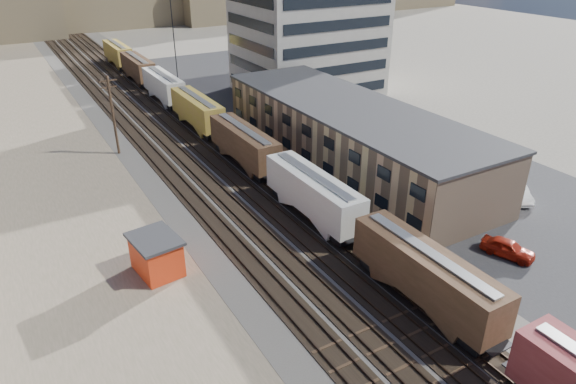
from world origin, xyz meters
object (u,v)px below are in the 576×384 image
freight_train (219,125)px  maintenance_shed (156,255)px  parked_car_white (517,192)px  parked_car_red (508,248)px  parked_car_blue (326,121)px  utility_pole_north (113,114)px

freight_train → maintenance_shed: bearing=-123.6°
freight_train → parked_car_white: freight_train is taller
parked_car_white → freight_train: bearing=153.8°
parked_car_red → parked_car_blue: bearing=61.3°
parked_car_white → maintenance_shed: bearing=-160.3°
parked_car_blue → freight_train: bearing=133.7°
maintenance_shed → parked_car_blue: 39.91m
utility_pole_north → parked_car_white: 47.57m
parked_car_white → parked_car_blue: bearing=127.6°
maintenance_shed → parked_car_white: (36.57, -6.31, -0.87)m
utility_pole_north → parked_car_blue: (28.78, -4.34, -4.63)m
parked_car_red → parked_car_blue: 36.72m
freight_train → parked_car_white: bearing=-55.6°
parked_car_blue → parked_car_red: bearing=-142.9°
utility_pole_north → parked_car_red: utility_pole_north is taller
freight_train → utility_pole_north: (-12.30, 3.73, 2.50)m
utility_pole_north → parked_car_red: bearing=-60.2°
freight_train → parked_car_blue: bearing=-2.1°
utility_pole_north → maintenance_shed: size_ratio=2.05×
utility_pole_north → parked_car_blue: bearing=-8.6°
maintenance_shed → parked_car_red: 29.81m
freight_train → parked_car_blue: freight_train is taller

